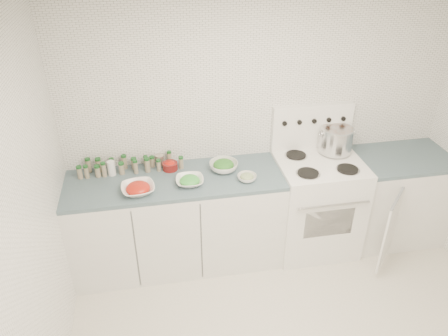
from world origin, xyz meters
TOP-DOWN VIEW (x-y plane):
  - room_walls at (0.00, 0.00)m, footprint 3.54×3.04m
  - counter_left at (-0.82, 1.19)m, footprint 1.85×0.62m
  - stove at (0.48, 1.19)m, footprint 0.76×0.70m
  - counter_right at (1.30, 1.19)m, footprint 0.89×0.92m
  - stock_pot at (0.67, 1.34)m, footprint 0.32×0.30m
  - bowl_tomato at (-1.13, 1.04)m, footprint 0.30×0.30m
  - bowl_snowpea at (-0.71, 1.09)m, footprint 0.24×0.24m
  - bowl_broccoli at (-0.39, 1.26)m, footprint 0.30×0.30m
  - bowl_zucchini at (-0.22, 1.06)m, footprint 0.20×0.20m
  - bowl_pepper at (-0.85, 1.35)m, footprint 0.13×0.13m
  - salt_canister at (-1.35, 1.36)m, footprint 0.07×0.07m
  - tin_can at (-0.93, 1.45)m, footprint 0.08×0.08m
  - spice_cluster at (-1.24, 1.39)m, footprint 0.91×0.15m

SIDE VIEW (x-z plane):
  - counter_right at x=1.30m, z-range 0.00..0.90m
  - counter_left at x=-0.82m, z-range 0.00..0.90m
  - stove at x=0.48m, z-range -0.18..1.18m
  - bowl_zucchini at x=-0.22m, z-range 0.90..0.96m
  - bowl_snowpea at x=-0.71m, z-range 0.89..0.97m
  - bowl_tomato at x=-1.13m, z-range 0.89..0.98m
  - bowl_pepper at x=-0.85m, z-range 0.90..0.98m
  - bowl_broccoli at x=-0.39m, z-range 0.90..1.00m
  - tin_can at x=-0.93m, z-range 0.90..1.00m
  - spice_cluster at x=-1.24m, z-range 0.89..1.03m
  - salt_canister at x=-1.35m, z-range 0.90..1.03m
  - stock_pot at x=0.67m, z-range 0.96..1.19m
  - room_walls at x=0.00m, z-range 0.30..2.82m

